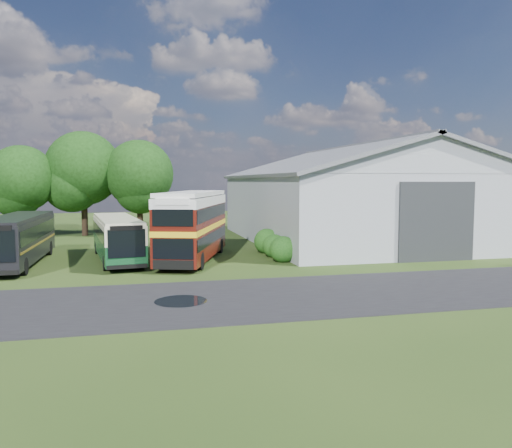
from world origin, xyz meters
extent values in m
plane|color=#1C310F|center=(0.00, 0.00, 0.00)|extent=(120.00, 120.00, 0.00)
cube|color=black|center=(3.00, -3.00, 0.00)|extent=(60.00, 8.00, 0.02)
cylinder|color=black|center=(-1.50, -3.00, 0.00)|extent=(2.20, 2.20, 0.01)
cube|color=gray|center=(15.00, 16.00, 2.75)|extent=(18.00, 24.00, 5.50)
cube|color=#2D3033|center=(15.00, 3.92, 2.50)|extent=(5.20, 0.18, 5.00)
cylinder|color=black|center=(-13.00, 23.50, 1.53)|extent=(0.56, 0.56, 3.06)
sphere|color=black|center=(-13.00, 23.50, 5.27)|extent=(5.78, 5.78, 5.78)
cylinder|color=black|center=(-8.00, 24.80, 1.80)|extent=(0.56, 0.56, 3.60)
sphere|color=black|center=(-8.00, 24.80, 6.20)|extent=(6.80, 6.80, 6.80)
cylinder|color=black|center=(-3.00, 23.80, 1.66)|extent=(0.56, 0.56, 3.31)
sphere|color=black|center=(-3.00, 23.80, 5.70)|extent=(6.26, 6.26, 6.26)
sphere|color=#194714|center=(5.60, 6.00, 0.00)|extent=(1.70, 1.70, 1.70)
sphere|color=#194714|center=(5.60, 8.00, 0.00)|extent=(1.60, 1.60, 1.60)
sphere|color=#194714|center=(5.60, 10.00, 0.00)|extent=(1.80, 1.80, 1.80)
cube|color=#103A1E|center=(-4.49, 8.86, 1.51)|extent=(3.67, 10.21, 2.48)
cube|color=#4B110A|center=(0.22, 7.83, 2.34)|extent=(5.68, 10.46, 4.07)
cube|color=black|center=(-10.23, 8.61, 1.62)|extent=(2.55, 10.72, 2.66)
camera|label=1|loc=(-3.16, -23.67, 5.01)|focal=35.00mm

